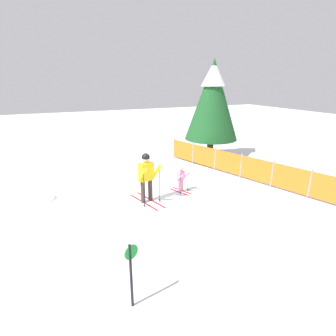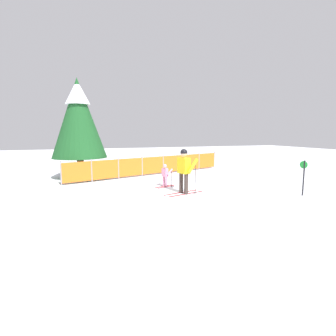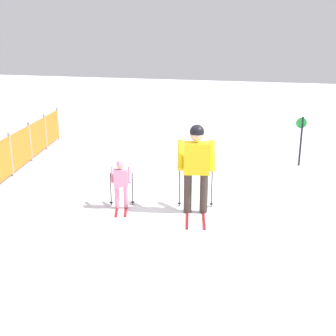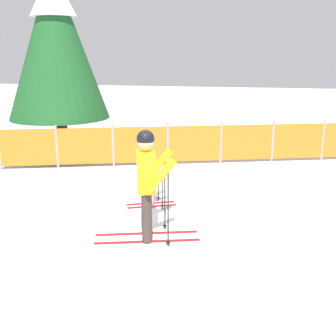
% 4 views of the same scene
% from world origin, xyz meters
% --- Properties ---
extents(ground_plane, '(60.00, 60.00, 0.00)m').
position_xyz_m(ground_plane, '(0.00, 0.00, 0.00)').
color(ground_plane, white).
extents(skier_adult, '(1.65, 0.85, 1.71)m').
position_xyz_m(skier_adult, '(0.03, -0.24, 1.02)').
color(skier_adult, maroon).
rests_on(skier_adult, ground_plane).
extents(skier_child, '(0.94, 0.58, 0.99)m').
position_xyz_m(skier_child, '(-0.25, 1.20, 0.57)').
color(skier_child, maroon).
rests_on(skier_child, ground_plane).
extents(safety_fence, '(9.30, 3.00, 1.09)m').
position_xyz_m(safety_fence, '(0.12, 4.40, 0.54)').
color(safety_fence, gray).
rests_on(safety_fence, ground_plane).
extents(conifer_far, '(2.69, 2.69, 5.00)m').
position_xyz_m(conifer_far, '(-3.65, 4.65, 3.09)').
color(conifer_far, '#4C3823').
rests_on(conifer_far, ground_plane).
extents(trail_marker, '(0.12, 0.27, 1.31)m').
position_xyz_m(trail_marker, '(4.07, -1.98, 0.81)').
color(trail_marker, black).
rests_on(trail_marker, ground_plane).
extents(snow_mound, '(0.86, 0.73, 0.34)m').
position_xyz_m(snow_mound, '(-1.61, -3.46, 0.00)').
color(snow_mound, white).
rests_on(snow_mound, ground_plane).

